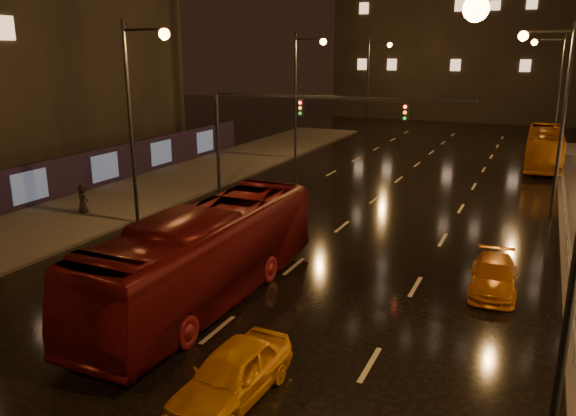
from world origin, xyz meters
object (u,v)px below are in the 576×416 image
at_px(bus_red, 206,255).
at_px(taxi_far, 493,276).
at_px(taxi_near, 232,374).
at_px(pedestrian_c, 83,199).
at_px(bus_curb, 545,147).

xyz_separation_m(bus_red, taxi_far, (9.16, 5.00, -1.10)).
bearing_deg(bus_red, taxi_far, 28.69).
xyz_separation_m(taxi_near, taxi_far, (5.38, 9.83, -0.12)).
xyz_separation_m(bus_red, taxi_near, (3.78, -4.83, -0.98)).
distance_m(taxi_far, pedestrian_c, 21.13).
bearing_deg(taxi_near, taxi_far, 64.52).
distance_m(bus_red, taxi_near, 6.21).
distance_m(bus_curb, taxi_near, 36.86).
height_order(bus_red, taxi_far, bus_red).
height_order(bus_curb, taxi_near, bus_curb).
bearing_deg(taxi_near, pedestrian_c, 147.61).
height_order(taxi_far, pedestrian_c, pedestrian_c).
height_order(bus_red, bus_curb, bus_red).
relative_size(taxi_near, pedestrian_c, 2.66).
bearing_deg(bus_red, taxi_near, -51.89).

